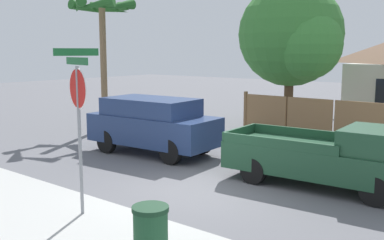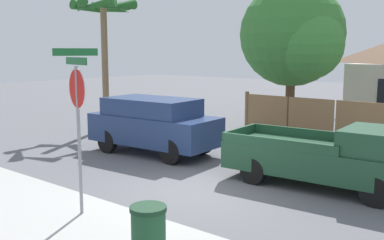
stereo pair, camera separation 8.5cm
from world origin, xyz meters
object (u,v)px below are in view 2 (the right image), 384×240
palm_tree (104,18)px  trash_bin (149,234)px  orange_pickup (331,157)px  red_suv (154,124)px  stop_sign (78,101)px  oak_tree (295,37)px

palm_tree → trash_bin: palm_tree is taller
palm_tree → orange_pickup: bearing=-11.4°
red_suv → stop_sign: bearing=-65.0°
oak_tree → orange_pickup: (4.64, -7.20, -3.25)m
orange_pickup → stop_sign: bearing=-127.1°
stop_sign → red_suv: bearing=133.2°
oak_tree → red_suv: (-1.49, -7.22, -3.02)m
stop_sign → orange_pickup: bearing=71.2°
oak_tree → orange_pickup: 9.16m
oak_tree → red_suv: bearing=-101.7°
palm_tree → stop_sign: bearing=-43.1°
stop_sign → trash_bin: bearing=-0.1°
oak_tree → stop_sign: bearing=-84.1°
red_suv → stop_sign: stop_sign is taller
palm_tree → orange_pickup: size_ratio=1.13×
trash_bin → orange_pickup: bearing=83.3°
red_suv → palm_tree: bearing=152.4°
oak_tree → orange_pickup: bearing=-57.2°
palm_tree → trash_bin: (10.58, -8.07, -4.36)m
red_suv → orange_pickup: 6.14m
red_suv → stop_sign: size_ratio=1.30×
stop_sign → trash_bin: 3.38m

